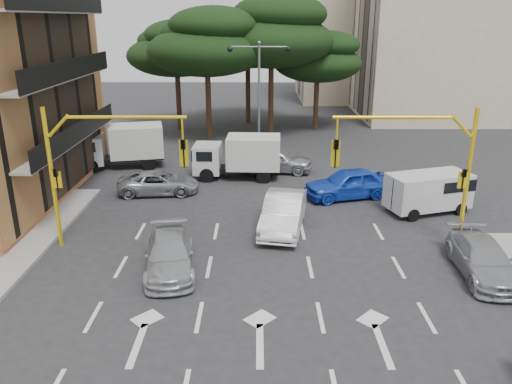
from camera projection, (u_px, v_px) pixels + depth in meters
ground at (259, 267)px, 19.74m from camera, size 120.00×120.00×0.00m
median_strip at (259, 158)px, 34.82m from camera, size 1.40×6.00×0.15m
apartment_beige_near at (471, 18)px, 46.78m from camera, size 20.20×12.15×18.70m
apartment_beige_far at (369, 27)px, 58.46m from camera, size 16.20×12.15×16.70m
pine_left_near at (207, 42)px, 37.97m from camera, size 9.15×9.15×10.23m
pine_center at (272, 32)px, 39.61m from camera, size 9.98×9.98×11.16m
pine_left_far at (177, 48)px, 41.98m from camera, size 8.32×8.32×9.30m
pine_right at (319, 57)px, 42.17m from camera, size 7.49×7.49×8.37m
pine_back at (248, 38)px, 44.56m from camera, size 9.15×9.15×10.23m
signal_mast_right at (426, 159)px, 20.31m from camera, size 5.79×0.37×6.00m
signal_mast_left at (93, 159)px, 20.36m from camera, size 5.79×0.37×6.00m
street_lamp_center at (259, 80)px, 33.05m from camera, size 4.16×0.36×7.77m
car_white_hatch at (284, 212)px, 23.08m from camera, size 2.55×5.18×1.63m
car_blue_compact at (348, 183)px, 27.11m from camera, size 5.12×3.13×1.63m
car_silver_wagon at (169, 255)px, 19.31m from camera, size 2.55×4.77×1.32m
car_silver_cross_a at (159, 183)px, 27.83m from camera, size 4.64×2.47×1.24m
car_silver_cross_b at (275, 159)px, 31.74m from camera, size 5.00×2.58×1.63m
car_silver_parked at (483, 259)px, 18.96m from camera, size 2.09×4.63×1.32m
van_white at (428, 193)px, 25.03m from camera, size 4.48×3.02×2.06m
box_truck_a at (121, 147)px, 32.54m from camera, size 5.97×3.51×2.75m
box_truck_b at (238, 157)px, 30.35m from camera, size 5.40×2.44×2.62m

